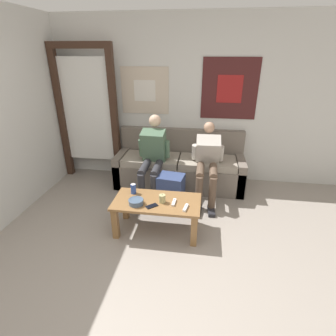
{
  "coord_description": "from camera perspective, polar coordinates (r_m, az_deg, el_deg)",
  "views": [
    {
      "loc": [
        0.4,
        -1.49,
        2.02
      ],
      "look_at": [
        -0.04,
        1.54,
        0.65
      ],
      "focal_mm": 28.0,
      "sensor_mm": 36.0,
      "label": 1
    }
  ],
  "objects": [
    {
      "name": "coffee_table",
      "position": [
        3.13,
        -2.43,
        -8.44
      ],
      "size": [
        1.02,
        0.51,
        0.42
      ],
      "color": "olive",
      "rests_on": "ground_plane"
    },
    {
      "name": "game_controller_near_left",
      "position": [
        3.03,
        1.3,
        -7.48
      ],
      "size": [
        0.04,
        0.15,
        0.03
      ],
      "color": "white",
      "rests_on": "coffee_table"
    },
    {
      "name": "wall_back",
      "position": [
        4.29,
        2.91,
        14.14
      ],
      "size": [
        10.0,
        0.07,
        2.55
      ],
      "color": "silver",
      "rests_on": "ground_plane"
    },
    {
      "name": "pillar_candle",
      "position": [
        3.03,
        -1.26,
        -6.68
      ],
      "size": [
        0.08,
        0.08,
        0.11
      ],
      "color": "tan",
      "rests_on": "coffee_table"
    },
    {
      "name": "game_controller_near_right",
      "position": [
        2.94,
        3.86,
        -8.61
      ],
      "size": [
        0.06,
        0.15,
        0.03
      ],
      "color": "white",
      "rests_on": "coffee_table"
    },
    {
      "name": "door_frame",
      "position": [
        4.5,
        -17.27,
        12.56
      ],
      "size": [
        1.0,
        0.1,
        2.15
      ],
      "color": "#382319",
      "rests_on": "ground_plane"
    },
    {
      "name": "backpack",
      "position": [
        3.65,
        0.59,
        -5.28
      ],
      "size": [
        0.38,
        0.35,
        0.48
      ],
      "color": "navy",
      "rests_on": "ground_plane"
    },
    {
      "name": "couch",
      "position": [
        4.25,
        2.51,
        0.12
      ],
      "size": [
        2.01,
        0.7,
        0.87
      ],
      "color": "#70665B",
      "rests_on": "ground_plane"
    },
    {
      "name": "ground_plane",
      "position": [
        2.55,
        -4.7,
        -28.51
      ],
      "size": [
        18.0,
        18.0,
        0.0
      ],
      "primitive_type": "plane",
      "color": "gray"
    },
    {
      "name": "person_seated_teen",
      "position": [
        3.8,
        8.55,
        1.72
      ],
      "size": [
        0.47,
        0.95,
        1.07
      ],
      "color": "brown",
      "rests_on": "ground_plane"
    },
    {
      "name": "cell_phone",
      "position": [
        2.98,
        -3.56,
        -8.26
      ],
      "size": [
        0.15,
        0.14,
        0.01
      ],
      "color": "black",
      "rests_on": "coffee_table"
    },
    {
      "name": "drink_can_blue",
      "position": [
        3.24,
        -7.55,
        -4.5
      ],
      "size": [
        0.07,
        0.07,
        0.12
      ],
      "color": "#28479E",
      "rests_on": "coffee_table"
    },
    {
      "name": "person_seated_adult",
      "position": [
        3.82,
        -3.38,
        2.82
      ],
      "size": [
        0.47,
        0.88,
        1.18
      ],
      "color": "#2D2D33",
      "rests_on": "ground_plane"
    },
    {
      "name": "ceramic_bowl",
      "position": [
        3.02,
        -6.97,
        -7.25
      ],
      "size": [
        0.17,
        0.17,
        0.06
      ],
      "color": "#475B75",
      "rests_on": "coffee_table"
    }
  ]
}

